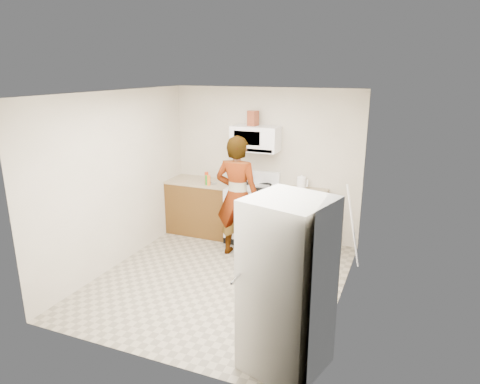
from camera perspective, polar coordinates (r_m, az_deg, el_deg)
The scene contains 20 objects.
floor at distance 6.00m, azimuth -2.59°, elevation -11.50°, with size 3.60×3.60×0.00m, color gray.
back_wall at distance 7.15m, azimuth 3.31°, elevation 3.73°, with size 3.20×0.02×2.50m, color beige.
right_wall at distance 5.10m, azimuth 13.69°, elevation -1.85°, with size 0.02×3.60×2.50m, color beige.
cabinet_left at distance 7.49m, azimuth -5.09°, elevation -2.07°, with size 1.12×0.62×0.90m, color brown.
counter_left at distance 7.35m, azimuth -5.18°, elevation 1.39°, with size 1.14×0.64×0.04m, color #9D8A6A.
cabinet_right at distance 6.90m, azimuth 7.74°, elevation -3.76°, with size 0.80×0.62×0.90m, color brown.
counter_right at distance 6.76m, azimuth 7.89°, elevation -0.03°, with size 0.82×0.64×0.04m, color #9D8A6A.
gas_range at distance 7.11m, azimuth 1.64°, elevation -2.73°, with size 0.76×0.65×1.13m.
microwave at distance 6.93m, azimuth 2.10°, elevation 7.14°, with size 0.76×0.38×0.40m, color white.
person at distance 6.42m, azimuth -0.37°, elevation -0.65°, with size 0.68×0.45×1.86m, color tan.
fridge at distance 4.07m, azimuth 6.33°, elevation -12.33°, with size 0.70×0.70×1.70m, color silver.
kettle at distance 6.93m, azimuth 8.20°, elevation 1.27°, with size 0.14×0.14×0.17m, color white.
jug at distance 6.92m, azimuth 1.75°, elevation 9.81°, with size 0.14×0.14×0.24m, color brown.
saucepan at distance 7.19m, azimuth 0.43°, elevation 1.94°, with size 0.23×0.23×0.13m, color #B8B7BC.
tray at distance 6.86m, azimuth 2.73°, elevation 0.68°, with size 0.25×0.16×0.05m, color white.
bottle_spray at distance 7.08m, azimuth -4.48°, elevation 1.84°, with size 0.06×0.06×0.21m, color #B4310D.
bottle_hot_sauce at distance 7.01m, azimuth -4.19°, elevation 1.55°, with size 0.06×0.06×0.17m, color orange.
bottle_green_cap at distance 7.05m, azimuth -4.45°, elevation 1.60°, with size 0.05×0.05×0.16m, color #18841F.
pot_lid at distance 7.14m, azimuth -3.91°, elevation 1.15°, with size 0.21×0.21×0.01m, color white.
broom at distance 6.28m, azimuth 14.81°, elevation -4.47°, with size 0.03×0.03×1.26m, color white.
Camera 1 is at (2.26, -4.81, 2.79)m, focal length 32.00 mm.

